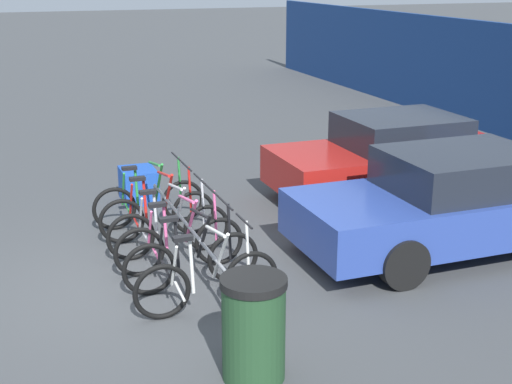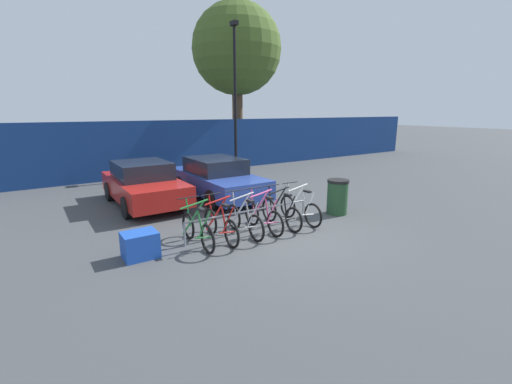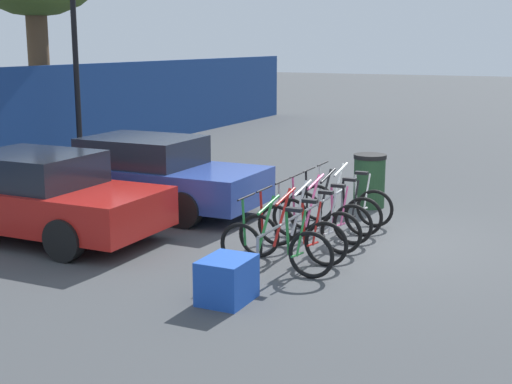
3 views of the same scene
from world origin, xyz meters
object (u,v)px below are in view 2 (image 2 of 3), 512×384
Objects in this scene: car_red at (144,184)px; bicycle_red at (220,225)px; bicycle_pink at (263,217)px; bike_rack at (250,213)px; lamp_post at (235,92)px; cargo_crate at (140,245)px; bicycle_black at (281,213)px; bicycle_white at (300,209)px; bicycle_green at (197,230)px; car_blue at (217,178)px; bicycle_silver at (244,220)px; trash_bin at (337,197)px; tree_behind_hoarding at (237,50)px.

bicycle_red is at bearing -82.45° from car_red.
bicycle_red is at bearing 177.62° from bicycle_pink.
bike_rack is 9.49m from lamp_post.
bicycle_pink is at bearing -1.72° from cargo_crate.
car_red reaches higher than bicycle_pink.
bicycle_black is 9.31m from lamp_post.
bicycle_black and bicycle_white have the same top height.
lamp_post is (3.89, 7.97, 3.48)m from bicycle_pink.
car_blue is (2.42, 3.72, 0.31)m from bicycle_green.
bicycle_silver is at bearing -3.01° from bicycle_green.
bicycle_black is 2.44× the size of cargo_crate.
car_red reaches higher than trash_bin.
bicycle_white is (1.52, -0.15, -0.11)m from bike_rack.
lamp_post is 6.80× the size of trash_bin.
lamp_post reaches higher than cargo_crate.
car_blue is (-0.61, 3.72, 0.31)m from bicycle_white.
bicycle_pink and bicycle_black have the same top height.
bicycle_green is 1.26m from cargo_crate.
lamp_post reaches higher than bicycle_white.
bicycle_pink is at bearing -179.75° from trash_bin.
bicycle_white is (1.79, 0.00, 0.00)m from bicycle_silver.
tree_behind_hoarding is at bearing 53.96° from bicycle_red.
bike_rack is at bearing 177.37° from trash_bin.
cargo_crate is at bearing -129.27° from tree_behind_hoarding.
car_blue is at bearing -127.60° from lamp_post.
bicycle_white is 1.47m from trash_bin.
car_blue is at bearing 97.08° from bicycle_white.
lamp_post is (2.66, 7.97, 3.48)m from bicycle_white.
bike_rack is at bearing 5.65° from bicycle_red.
trash_bin is (2.07, -3.71, -0.17)m from car_blue.
bike_rack is 0.88m from bicycle_black.
bicycle_green is at bearing -123.05° from car_blue.
bicycle_black is at bearing -112.58° from lamp_post.
bicycle_black is 13.30m from tree_behind_hoarding.
bicycle_red is at bearing -122.61° from tree_behind_hoarding.
bike_rack is 0.33m from bicycle_silver.
bicycle_red is 14.09m from tree_behind_hoarding.
cargo_crate is at bearing -178.82° from bike_rack.
bicycle_black is 3.64m from cargo_crate.
bike_rack is 0.51× the size of lamp_post.
car_blue is at bearing 78.25° from bicycle_pink.
car_red is 0.59× the size of lamp_post.
bike_rack is 1.53m from bicycle_white.
bicycle_pink is (0.29, -0.15, -0.11)m from bike_rack.
bicycle_silver is at bearing -3.42° from bicycle_red.
car_red is (-1.22, 4.22, 0.31)m from bicycle_silver.
cargo_crate is at bearing 173.72° from bicycle_red.
bicycle_green is 1.00× the size of bicycle_silver.
tree_behind_hoarding reaches higher than bicycle_green.
tree_behind_hoarding is (6.89, 10.77, 5.90)m from bicycle_red.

